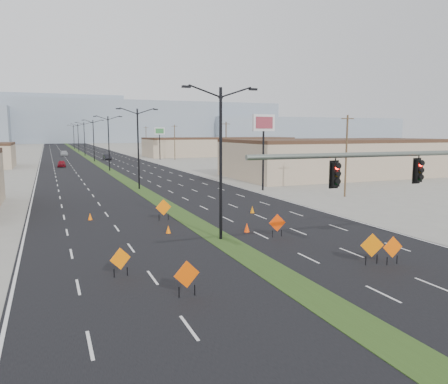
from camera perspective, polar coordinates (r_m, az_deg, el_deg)
name	(u,v)px	position (r m, az deg, el deg)	size (l,w,h in m)	color
ground	(326,304)	(19.33, 13.18, -14.11)	(600.00, 600.00, 0.00)	gray
road_surface	(93,160)	(115.28, -16.75, 3.96)	(25.00, 400.00, 0.02)	black
median_strip	(93,160)	(115.28, -16.75, 3.96)	(2.00, 400.00, 0.04)	#2A4318
building_se_near	(339,159)	(74.48, 14.79, 4.20)	(36.00, 18.00, 5.50)	tan
building_se_far	(219,147)	(133.76, -0.71, 5.86)	(44.00, 16.00, 5.00)	tan
mesa_center	(123,122)	(318.67, -13.01, 8.89)	(220.00, 50.00, 28.00)	#8997A9
mesa_east	(302,130)	(359.24, 10.15, 8.03)	(160.00, 50.00, 18.00)	#8997A9
mesa_backdrop	(15,119)	(335.26, -25.61, 8.61)	(140.00, 50.00, 32.00)	#8997A9
signal_mast	(445,178)	(25.36, 26.88, 1.64)	(16.30, 0.60, 8.00)	slate
streetlight_0	(221,159)	(28.62, -0.43, 4.36)	(5.15, 0.24, 10.02)	black
streetlight_1	(138,146)	(55.60, -11.15, 5.91)	(5.15, 0.24, 10.02)	black
streetlight_2	(109,141)	(83.26, -14.82, 6.40)	(5.15, 0.24, 10.02)	black
streetlight_3	(94,139)	(111.08, -16.67, 6.63)	(5.15, 0.24, 10.02)	black
streetlight_4	(84,138)	(138.98, -17.77, 6.77)	(5.15, 0.24, 10.02)	black
streetlight_5	(78,137)	(166.91, -18.51, 6.86)	(5.15, 0.24, 10.02)	black
streetlight_6	(74,136)	(194.87, -19.03, 6.92)	(5.15, 0.24, 10.02)	black
utility_pole_0	(346,155)	(50.02, 15.67, 4.71)	(1.60, 0.20, 9.00)	#4C3823
utility_pole_1	(226,146)	(80.61, 0.27, 6.09)	(1.60, 0.20, 9.00)	#4C3823
utility_pole_2	(175,142)	(113.76, -6.46, 6.56)	(1.60, 0.20, 9.00)	#4C3823
utility_pole_3	(146,139)	(147.78, -10.13, 6.77)	(1.60, 0.20, 9.00)	#4C3823
car_left	(62,164)	(95.67, -20.45, 3.48)	(1.60, 3.97, 1.35)	maroon
car_mid	(107,157)	(116.49, -15.01, 4.43)	(1.54, 4.42, 1.46)	black
car_far	(64,153)	(140.13, -20.14, 4.76)	(2.09, 5.14, 1.49)	#9DA1A6
construction_sign_0	(187,276)	(19.39, -4.89, -10.84)	(1.22, 0.22, 1.63)	#E34E04
construction_sign_1	(120,260)	(22.48, -13.39, -8.62)	(1.07, 0.40, 1.49)	orange
construction_sign_2	(163,208)	(35.75, -7.91, -2.09)	(1.31, 0.19, 1.75)	#FF6E05
construction_sign_3	(277,224)	(30.15, 6.96, -4.12)	(1.20, 0.19, 1.60)	#F73D05
construction_sign_4	(372,246)	(25.07, 18.77, -6.74)	(1.26, 0.41, 1.74)	orange
construction_sign_5	(393,248)	(25.49, 21.17, -6.86)	(1.18, 0.17, 1.57)	#FE5E05
cone_0	(168,229)	(31.36, -7.29, -4.86)	(0.36, 0.36, 0.59)	#FF6B05
cone_1	(247,228)	(31.50, 3.00, -4.66)	(0.41, 0.41, 0.68)	#FF4005
cone_2	(252,210)	(38.86, 3.72, -2.30)	(0.38, 0.38, 0.64)	orange
cone_3	(90,216)	(37.37, -17.09, -3.07)	(0.36, 0.36, 0.61)	#FD6705
pole_sign_east_near	(264,129)	(53.74, 5.19, 8.25)	(3.05, 0.69, 9.28)	black
pole_sign_east_far	(160,134)	(114.65, -8.42, 7.54)	(2.72, 0.49, 8.30)	black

